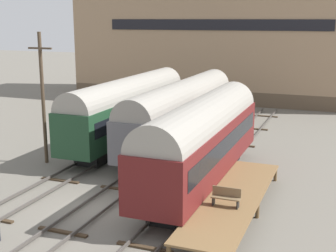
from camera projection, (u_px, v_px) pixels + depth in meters
ground_plane at (95, 209)px, 24.43m from camera, size 200.00×200.00×0.00m
track_left at (29, 196)px, 25.87m from camera, size 2.60×60.00×0.26m
track_middle at (95, 206)px, 24.40m from camera, size 2.60×60.00×0.26m
track_right at (169, 218)px, 22.93m from camera, size 2.60×60.00×0.26m
train_car_green at (129, 106)px, 36.74m from camera, size 2.91×16.99×5.27m
train_car_maroon at (203, 137)px, 27.19m from camera, size 3.09×15.54×5.31m
train_car_grey at (182, 109)px, 36.06m from camera, size 2.97×18.74×5.08m
station_platform at (233, 198)px, 23.60m from camera, size 2.78×12.02×0.96m
bench at (226, 196)px, 22.27m from camera, size 1.40×0.40×0.91m
utility_pole at (43, 97)px, 31.33m from camera, size 1.80×0.24×8.89m
warehouse_building at (226, 31)px, 57.28m from camera, size 36.59×10.71×16.43m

